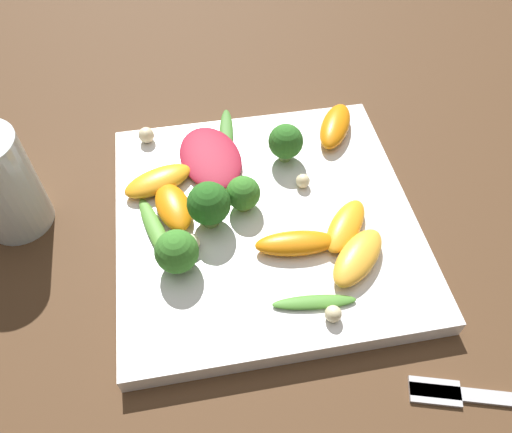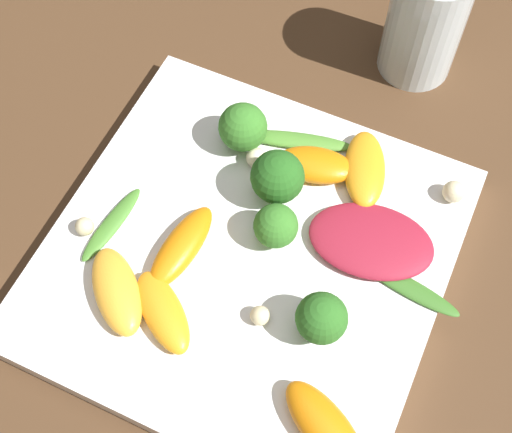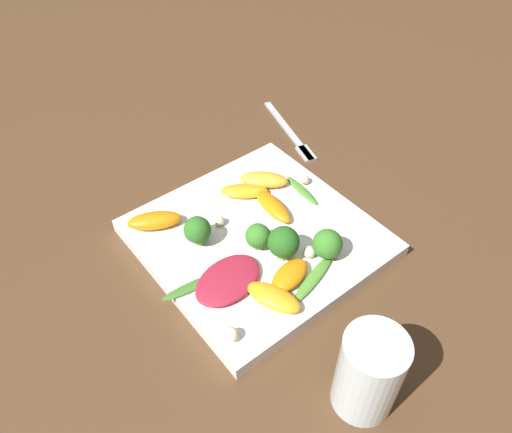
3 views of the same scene
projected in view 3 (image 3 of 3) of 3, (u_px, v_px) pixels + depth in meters
The scene contains 22 objects.
ground_plane at pixel (257, 243), 0.69m from camera, with size 2.40×2.40×0.00m, color #4C331E.
plate at pixel (257, 238), 0.68m from camera, with size 0.29×0.29×0.02m.
drinking_glass at pixel (369, 373), 0.49m from camera, with size 0.07×0.07×0.11m.
fork at pixel (293, 136), 0.86m from camera, with size 0.07×0.18×0.01m.
radicchio_leaf_0 at pixel (228, 280), 0.61m from camera, with size 0.10×0.08×0.01m.
orange_segment_0 at pixel (264, 180), 0.74m from camera, with size 0.07×0.07×0.02m.
orange_segment_1 at pixel (273, 206), 0.70m from camera, with size 0.03×0.08×0.02m.
orange_segment_2 at pixel (290, 275), 0.61m from camera, with size 0.07×0.05×0.02m.
orange_segment_3 at pixel (244, 191), 0.72m from camera, with size 0.07×0.06×0.02m.
orange_segment_4 at pixel (154, 221), 0.68m from camera, with size 0.08×0.06×0.02m.
orange_segment_5 at pixel (274, 297), 0.59m from camera, with size 0.05×0.08×0.02m.
broccoli_floret_0 at pixel (284, 243), 0.63m from camera, with size 0.04×0.04×0.05m.
broccoli_floret_1 at pixel (327, 244), 0.63m from camera, with size 0.04×0.04×0.04m.
broccoli_floret_2 at pixel (197, 230), 0.64m from camera, with size 0.04×0.04×0.04m.
broccoli_floret_3 at pixel (258, 236), 0.64m from camera, with size 0.03×0.03×0.04m.
arugula_sprig_0 at pixel (302, 190), 0.73m from camera, with size 0.02×0.07×0.01m.
arugula_sprig_1 at pixel (193, 286), 0.61m from camera, with size 0.08×0.03×0.00m.
arugula_sprig_2 at pixel (314, 278), 0.62m from camera, with size 0.09×0.04×0.01m.
macadamia_nut_0 at pixel (220, 221), 0.68m from camera, with size 0.01×0.01×0.01m.
macadamia_nut_1 at pixel (309, 252), 0.64m from camera, with size 0.02×0.02×0.02m.
macadamia_nut_2 at pixel (305, 180), 0.74m from camera, with size 0.01×0.01×0.01m.
macadamia_nut_3 at pixel (231, 334), 0.55m from camera, with size 0.02×0.02×0.02m.
Camera 3 is at (-0.29, -0.36, 0.51)m, focal length 35.00 mm.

